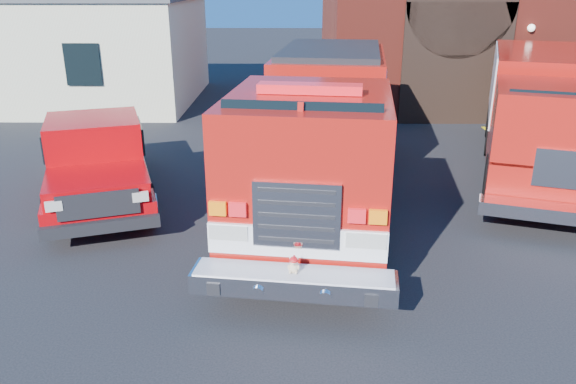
{
  "coord_description": "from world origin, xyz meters",
  "views": [
    {
      "loc": [
        0.09,
        -10.08,
        4.67
      ],
      "look_at": [
        0.0,
        -1.2,
        1.3
      ],
      "focal_mm": 35.0,
      "sensor_mm": 36.0,
      "label": 1
    }
  ],
  "objects_px": {
    "pickup_truck": "(97,159)",
    "secondary_truck": "(547,110)",
    "side_building": "(68,45)",
    "fire_engine": "(323,128)"
  },
  "relations": [
    {
      "from": "pickup_truck",
      "to": "secondary_truck",
      "type": "height_order",
      "value": "secondary_truck"
    },
    {
      "from": "secondary_truck",
      "to": "side_building",
      "type": "bearing_deg",
      "value": 149.71
    },
    {
      "from": "side_building",
      "to": "secondary_truck",
      "type": "distance_m",
      "value": 17.94
    },
    {
      "from": "fire_engine",
      "to": "secondary_truck",
      "type": "xyz_separation_m",
      "value": [
        5.75,
        1.97,
        -0.03
      ]
    },
    {
      "from": "side_building",
      "to": "secondary_truck",
      "type": "height_order",
      "value": "side_building"
    },
    {
      "from": "side_building",
      "to": "pickup_truck",
      "type": "xyz_separation_m",
      "value": [
        4.68,
        -11.09,
        -1.3
      ]
    },
    {
      "from": "fire_engine",
      "to": "secondary_truck",
      "type": "distance_m",
      "value": 6.07
    },
    {
      "from": "side_building",
      "to": "pickup_truck",
      "type": "distance_m",
      "value": 12.11
    },
    {
      "from": "side_building",
      "to": "pickup_truck",
      "type": "height_order",
      "value": "side_building"
    },
    {
      "from": "side_building",
      "to": "secondary_truck",
      "type": "relative_size",
      "value": 1.09
    }
  ]
}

